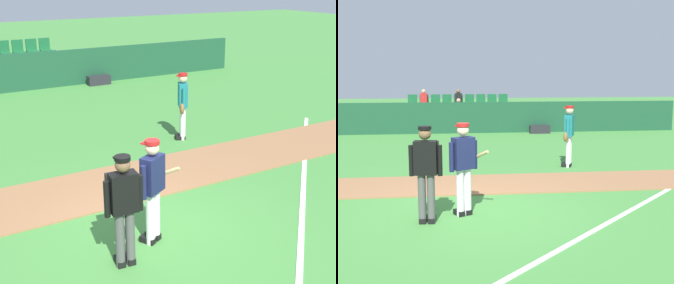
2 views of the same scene
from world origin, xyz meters
TOP-DOWN VIEW (x-y plane):
  - ground_plane at (0.00, 0.00)m, footprint 80.00×80.00m
  - infield_dirt_path at (0.00, 2.11)m, footprint 28.00×1.92m
  - foul_line_chalk at (3.00, -0.50)m, footprint 8.69×8.42m
  - dugout_fence at (0.00, 11.63)m, footprint 20.00×0.16m
  - stadium_bleachers at (-0.01, 13.08)m, footprint 5.55×2.10m
  - batter_navy_jersey at (-0.04, -0.20)m, footprint 0.74×0.70m
  - umpire_home_plate at (-0.72, -0.57)m, footprint 0.59×0.33m
  - runner_teal_jersey at (3.03, 3.93)m, footprint 0.44×0.61m
  - equipment_bag at (3.58, 11.18)m, footprint 0.90×0.36m

SIDE VIEW (x-z plane):
  - ground_plane at x=0.00m, z-range 0.00..0.00m
  - foul_line_chalk at x=3.00m, z-range 0.00..0.01m
  - infield_dirt_path at x=0.00m, z-range 0.00..0.03m
  - equipment_bag at x=3.58m, z-range 0.00..0.36m
  - stadium_bleachers at x=-0.01m, z-range -0.45..1.45m
  - dugout_fence at x=0.00m, z-range 0.00..1.39m
  - runner_teal_jersey at x=3.03m, z-range 0.08..1.84m
  - batter_navy_jersey at x=-0.04m, z-range 0.09..1.85m
  - umpire_home_plate at x=-0.72m, z-range 0.12..1.88m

